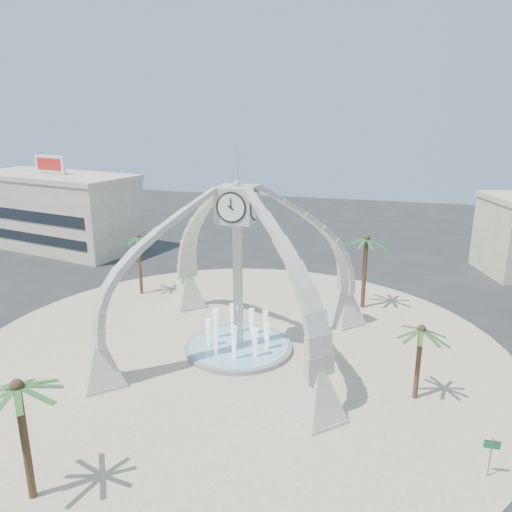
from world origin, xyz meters
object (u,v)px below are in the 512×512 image
(fountain, at_px, (239,347))
(street_sign, at_px, (491,449))
(clock_tower, at_px, (238,267))
(palm_west, at_px, (138,238))
(palm_north, at_px, (367,239))
(palm_east, at_px, (421,330))
(palm_south, at_px, (17,388))

(fountain, relative_size, street_sign, 3.62)
(street_sign, bearing_deg, fountain, 145.87)
(clock_tower, xyz_separation_m, palm_west, (-12.79, 8.81, -0.82))
(palm_north, bearing_deg, clock_tower, -126.63)
(palm_east, xyz_separation_m, palm_west, (-25.35, 12.03, 1.04))
(clock_tower, relative_size, palm_north, 2.46)
(palm_east, bearing_deg, palm_south, -141.77)
(fountain, relative_size, palm_east, 1.50)
(clock_tower, distance_m, palm_east, 13.10)
(fountain, distance_m, street_sign, 18.52)
(clock_tower, height_order, street_sign, clock_tower)
(palm_west, relative_size, palm_south, 0.98)
(palm_west, bearing_deg, palm_south, -72.24)
(palm_north, bearing_deg, fountain, -126.63)
(clock_tower, height_order, fountain, clock_tower)
(palm_west, xyz_separation_m, palm_south, (8.19, -25.55, 0.05))
(palm_west, bearing_deg, palm_north, 6.27)
(palm_east, height_order, palm_north, palm_north)
(fountain, distance_m, palm_west, 16.44)
(palm_south, bearing_deg, palm_east, 38.23)
(palm_east, bearing_deg, street_sign, -62.59)
(clock_tower, distance_m, palm_west, 15.55)
(fountain, xyz_separation_m, palm_west, (-12.79, 8.81, 5.38))
(clock_tower, height_order, palm_south, clock_tower)
(palm_west, bearing_deg, street_sign, -32.64)
(palm_west, distance_m, palm_north, 21.20)
(fountain, xyz_separation_m, palm_east, (12.56, -3.22, 4.35))
(fountain, xyz_separation_m, palm_north, (8.27, 11.12, 6.13))
(fountain, bearing_deg, street_sign, -31.04)
(street_sign, bearing_deg, palm_north, 107.01)
(palm_north, bearing_deg, street_sign, -69.90)
(palm_north, distance_m, street_sign, 22.51)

